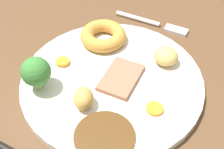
{
  "coord_description": "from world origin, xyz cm",
  "views": [
    {
      "loc": [
        34.84,
        16.14,
        41.8
      ],
      "look_at": [
        3.46,
        1.48,
        6.0
      ],
      "focal_mm": 49.65,
      "sensor_mm": 36.0,
      "label": 1
    }
  ],
  "objects_px": {
    "yorkshire_pudding": "(103,36)",
    "carrot_coin_back": "(155,109)",
    "carrot_coin_front": "(63,62)",
    "roast_potato_right": "(166,56)",
    "meat_slice_main": "(121,78)",
    "dinner_plate": "(112,82)",
    "fork": "(153,23)",
    "broccoli_floret": "(36,72)",
    "roast_potato_left": "(83,98)"
  },
  "relations": [
    {
      "from": "yorkshire_pudding",
      "to": "carrot_coin_back",
      "type": "bearing_deg",
      "value": 51.53
    },
    {
      "from": "carrot_coin_front",
      "to": "roast_potato_right",
      "type": "bearing_deg",
      "value": 115.71
    },
    {
      "from": "carrot_coin_front",
      "to": "meat_slice_main",
      "type": "bearing_deg",
      "value": 94.1
    },
    {
      "from": "dinner_plate",
      "to": "fork",
      "type": "height_order",
      "value": "dinner_plate"
    },
    {
      "from": "meat_slice_main",
      "to": "broccoli_floret",
      "type": "height_order",
      "value": "broccoli_floret"
    },
    {
      "from": "roast_potato_right",
      "to": "broccoli_floret",
      "type": "relative_size",
      "value": 0.71
    },
    {
      "from": "meat_slice_main",
      "to": "carrot_coin_back",
      "type": "height_order",
      "value": "meat_slice_main"
    },
    {
      "from": "roast_potato_right",
      "to": "broccoli_floret",
      "type": "height_order",
      "value": "broccoli_floret"
    },
    {
      "from": "roast_potato_right",
      "to": "carrot_coin_back",
      "type": "distance_m",
      "value": 0.11
    },
    {
      "from": "meat_slice_main",
      "to": "carrot_coin_front",
      "type": "distance_m",
      "value": 0.11
    },
    {
      "from": "dinner_plate",
      "to": "meat_slice_main",
      "type": "bearing_deg",
      "value": 109.51
    },
    {
      "from": "broccoli_floret",
      "to": "dinner_plate",
      "type": "bearing_deg",
      "value": 124.05
    },
    {
      "from": "yorkshire_pudding",
      "to": "fork",
      "type": "xyz_separation_m",
      "value": [
        -0.1,
        0.06,
        -0.02
      ]
    },
    {
      "from": "broccoli_floret",
      "to": "roast_potato_right",
      "type": "bearing_deg",
      "value": 130.4
    },
    {
      "from": "meat_slice_main",
      "to": "yorkshire_pudding",
      "type": "distance_m",
      "value": 0.1
    },
    {
      "from": "dinner_plate",
      "to": "broccoli_floret",
      "type": "height_order",
      "value": "broccoli_floret"
    },
    {
      "from": "roast_potato_left",
      "to": "meat_slice_main",
      "type": "bearing_deg",
      "value": 157.62
    },
    {
      "from": "carrot_coin_front",
      "to": "broccoli_floret",
      "type": "distance_m",
      "value": 0.07
    },
    {
      "from": "meat_slice_main",
      "to": "roast_potato_right",
      "type": "xyz_separation_m",
      "value": [
        -0.07,
        0.05,
        0.01
      ]
    },
    {
      "from": "roast_potato_left",
      "to": "fork",
      "type": "distance_m",
      "value": 0.25
    },
    {
      "from": "dinner_plate",
      "to": "carrot_coin_front",
      "type": "bearing_deg",
      "value": -88.32
    },
    {
      "from": "yorkshire_pudding",
      "to": "carrot_coin_front",
      "type": "xyz_separation_m",
      "value": [
        0.08,
        -0.04,
        -0.01
      ]
    },
    {
      "from": "yorkshire_pudding",
      "to": "roast_potato_left",
      "type": "bearing_deg",
      "value": 14.8
    },
    {
      "from": "roast_potato_right",
      "to": "fork",
      "type": "distance_m",
      "value": 0.13
    },
    {
      "from": "carrot_coin_back",
      "to": "broccoli_floret",
      "type": "bearing_deg",
      "value": -79.11
    },
    {
      "from": "roast_potato_left",
      "to": "carrot_coin_front",
      "type": "bearing_deg",
      "value": -130.78
    },
    {
      "from": "yorkshire_pudding",
      "to": "carrot_coin_back",
      "type": "height_order",
      "value": "yorkshire_pudding"
    },
    {
      "from": "roast_potato_right",
      "to": "carrot_coin_front",
      "type": "height_order",
      "value": "roast_potato_right"
    },
    {
      "from": "yorkshire_pudding",
      "to": "broccoli_floret",
      "type": "bearing_deg",
      "value": -15.79
    },
    {
      "from": "carrot_coin_back",
      "to": "dinner_plate",
      "type": "bearing_deg",
      "value": -109.85
    },
    {
      "from": "roast_potato_right",
      "to": "meat_slice_main",
      "type": "bearing_deg",
      "value": -37.49
    },
    {
      "from": "roast_potato_left",
      "to": "roast_potato_right",
      "type": "height_order",
      "value": "roast_potato_left"
    },
    {
      "from": "yorkshire_pudding",
      "to": "broccoli_floret",
      "type": "height_order",
      "value": "broccoli_floret"
    },
    {
      "from": "roast_potato_right",
      "to": "broccoli_floret",
      "type": "xyz_separation_m",
      "value": [
        0.14,
        -0.16,
        0.02
      ]
    },
    {
      "from": "yorkshire_pudding",
      "to": "broccoli_floret",
      "type": "relative_size",
      "value": 1.44
    },
    {
      "from": "roast_potato_left",
      "to": "broccoli_floret",
      "type": "xyz_separation_m",
      "value": [
        -0.0,
        -0.08,
        0.02
      ]
    },
    {
      "from": "dinner_plate",
      "to": "meat_slice_main",
      "type": "height_order",
      "value": "meat_slice_main"
    },
    {
      "from": "meat_slice_main",
      "to": "carrot_coin_front",
      "type": "relative_size",
      "value": 3.41
    },
    {
      "from": "roast_potato_left",
      "to": "carrot_coin_back",
      "type": "bearing_deg",
      "value": 110.35
    },
    {
      "from": "meat_slice_main",
      "to": "carrot_coin_front",
      "type": "xyz_separation_m",
      "value": [
        0.01,
        -0.11,
        -0.0
      ]
    },
    {
      "from": "carrot_coin_back",
      "to": "fork",
      "type": "relative_size",
      "value": 0.17
    },
    {
      "from": "meat_slice_main",
      "to": "yorkshire_pudding",
      "type": "height_order",
      "value": "yorkshire_pudding"
    },
    {
      "from": "carrot_coin_front",
      "to": "broccoli_floret",
      "type": "xyz_separation_m",
      "value": [
        0.06,
        -0.0,
        0.03
      ]
    },
    {
      "from": "roast_potato_left",
      "to": "roast_potato_right",
      "type": "xyz_separation_m",
      "value": [
        -0.14,
        0.08,
        -0.0
      ]
    },
    {
      "from": "meat_slice_main",
      "to": "roast_potato_left",
      "type": "height_order",
      "value": "roast_potato_left"
    },
    {
      "from": "dinner_plate",
      "to": "roast_potato_left",
      "type": "distance_m",
      "value": 0.07
    },
    {
      "from": "yorkshire_pudding",
      "to": "roast_potato_right",
      "type": "relative_size",
      "value": 2.02
    },
    {
      "from": "dinner_plate",
      "to": "carrot_coin_front",
      "type": "relative_size",
      "value": 12.74
    },
    {
      "from": "dinner_plate",
      "to": "carrot_coin_front",
      "type": "height_order",
      "value": "carrot_coin_front"
    },
    {
      "from": "broccoli_floret",
      "to": "fork",
      "type": "bearing_deg",
      "value": 157.58
    }
  ]
}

